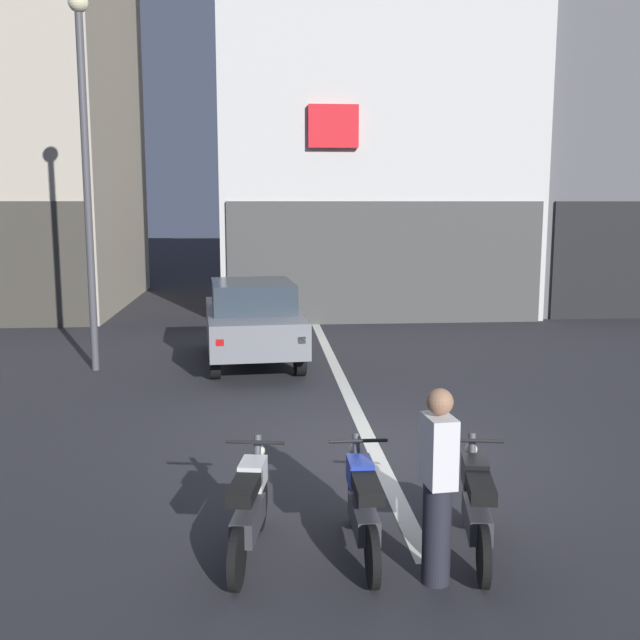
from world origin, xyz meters
The scene contains 8 objects.
ground_plane centered at (0.00, 0.00, 0.00)m, with size 120.00×120.00×0.00m, color #2B2B30.
lane_centre_line centered at (0.00, 6.00, 0.00)m, with size 0.20×18.00×0.01m, color silver.
car_grey_crossing_near centered at (-1.60, 5.51, 0.89)m, with size 2.09×4.23×1.64m.
street_lamp centered at (-4.59, 5.08, 4.16)m, with size 0.36×0.36×6.85m.
motorcycle_white_row_leftmost centered at (-1.56, -2.70, 0.46)m, with size 0.55×1.66×0.98m.
motorcycle_blue_row_left_mid centered at (-0.54, -2.75, 0.46)m, with size 0.55×1.67×0.98m.
motorcycle_black_row_centre centered at (0.48, -2.82, 0.46)m, with size 0.55×1.66×0.98m.
person_by_motorcycles centered at (0.00, -3.31, 0.86)m, with size 0.26×0.38×1.67m.
Camera 1 is at (-1.44, -9.00, 3.15)m, focal length 41.48 mm.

